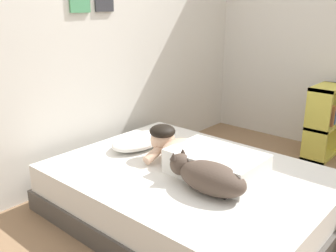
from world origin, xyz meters
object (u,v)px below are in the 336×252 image
object	(u,v)px
dog	(208,176)
bookshelf	(323,121)
coffee_cup	(164,143)
person_lying	(200,157)
pillow	(138,141)
cell_phone	(218,194)
bed	(189,194)

from	to	relation	value
dog	bookshelf	xyz separation A→B (m)	(1.97, -0.03, -0.09)
coffee_cup	bookshelf	size ratio (longest dim) A/B	0.17
person_lying	coffee_cup	size ratio (longest dim) A/B	7.36
pillow	cell_phone	size ratio (longest dim) A/B	3.71
dog	bookshelf	size ratio (longest dim) A/B	0.77
bookshelf	person_lying	bearing A→B (deg)	171.64
bed	bookshelf	world-z (taller)	bookshelf
pillow	dog	size ratio (longest dim) A/B	0.90
pillow	coffee_cup	bearing A→B (deg)	-51.01
dog	person_lying	bearing A→B (deg)	45.86
bed	cell_phone	size ratio (longest dim) A/B	14.25
cell_phone	pillow	bearing A→B (deg)	75.76
bed	dog	world-z (taller)	dog
dog	pillow	bearing A→B (deg)	74.15
person_lying	cell_phone	xyz separation A→B (m)	(-0.21, -0.31, -0.10)
dog	bed	bearing A→B (deg)	58.07
bed	bookshelf	distance (m)	1.84
person_lying	dog	distance (m)	0.31
dog	bookshelf	distance (m)	1.98
cell_phone	bookshelf	distance (m)	1.97
pillow	cell_phone	world-z (taller)	pillow
person_lying	dog	bearing A→B (deg)	-134.14
person_lying	pillow	bearing A→B (deg)	87.09
person_lying	cell_phone	distance (m)	0.39
bed	dog	bearing A→B (deg)	-121.93
bed	person_lying	bearing A→B (deg)	-49.84
pillow	dog	xyz separation A→B (m)	(-0.25, -0.89, 0.05)
person_lying	dog	world-z (taller)	person_lying
bed	pillow	xyz separation A→B (m)	(0.08, 0.61, 0.24)
dog	coffee_cup	bearing A→B (deg)	61.78
dog	cell_phone	bearing A→B (deg)	-85.48
bed	bookshelf	size ratio (longest dim) A/B	2.66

